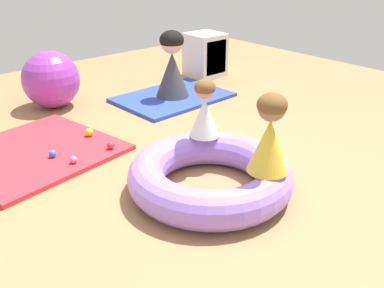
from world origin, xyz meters
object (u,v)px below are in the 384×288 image
play_ball_yellow (89,132)px  child_in_yellow (270,134)px  inflatable_cushion (210,175)px  play_ball_blue (53,154)px  child_in_white (205,109)px  adult_seated (172,65)px  play_ball_pink (74,160)px  exercise_ball_large (51,80)px  storage_cube (206,55)px  play_ball_red (111,145)px

play_ball_yellow → child_in_yellow: bearing=-77.9°
inflatable_cushion → play_ball_blue: inflatable_cushion is taller
inflatable_cushion → child_in_white: 0.54m
adult_seated → inflatable_cushion: bearing=77.7°
inflatable_cushion → play_ball_yellow: inflatable_cushion is taller
play_ball_pink → exercise_ball_large: 1.56m
adult_seated → exercise_ball_large: adult_seated is taller
exercise_ball_large → storage_cube: 2.10m
play_ball_pink → play_ball_blue: (-0.08, 0.21, 0.00)m
child_in_yellow → storage_cube: 3.22m
inflatable_cushion → exercise_ball_large: (-0.06, 2.44, 0.17)m
child_in_yellow → exercise_ball_large: size_ratio=0.88×
child_in_yellow → play_ball_yellow: bearing=-131.9°
child_in_yellow → exercise_ball_large: bearing=-139.3°
play_ball_blue → exercise_ball_large: (0.59, 1.24, 0.23)m
child_in_yellow → child_in_white: 0.71m
inflatable_cushion → play_ball_blue: size_ratio=18.99×
storage_cube → exercise_ball_large: bearing=174.8°
play_ball_red → play_ball_yellow: 0.36m
child_in_white → play_ball_blue: bearing=90.2°
play_ball_red → play_ball_pink: size_ratio=1.10×
exercise_ball_large → adult_seated: bearing=-29.7°
play_ball_yellow → play_ball_pink: bearing=-132.1°
child_in_white → play_ball_yellow: child_in_white is taller
play_ball_red → storage_cube: storage_cube is taller
child_in_white → adult_seated: adult_seated is taller
child_in_white → storage_cube: bearing=1.2°
child_in_white → play_ball_pink: size_ratio=7.50×
play_ball_red → child_in_yellow: bearing=-75.0°
inflatable_cushion → storage_cube: (2.02, 2.25, 0.15)m
child_in_white → storage_cube: (1.78, 1.92, -0.21)m
child_in_yellow → storage_cube: (1.86, 2.62, -0.25)m
child_in_yellow → storage_cube: bearing=-179.3°
child_in_yellow → adult_seated: (0.91, 2.16, -0.13)m
child_in_white → play_ball_red: 0.92m
play_ball_blue → play_ball_yellow: bearing=23.3°
exercise_ball_large → child_in_yellow: bearing=-85.4°
inflatable_cushion → child_in_yellow: 0.57m
play_ball_blue → exercise_ball_large: bearing=64.6°
inflatable_cushion → play_ball_yellow: size_ratio=15.70×
child_in_white → exercise_ball_large: 2.14m
inflatable_cushion → child_in_white: bearing=53.9°
inflatable_cushion → play_ball_yellow: bearing=98.7°
inflatable_cushion → play_ball_red: 1.05m
adult_seated → play_ball_pink: (-1.65, -0.80, -0.33)m
play_ball_red → child_in_white: bearing=-57.0°
play_ball_blue → inflatable_cushion: bearing=-61.3°
inflatable_cushion → adult_seated: adult_seated is taller
adult_seated → storage_cube: (0.94, 0.46, -0.12)m
play_ball_red → play_ball_pink: bearing=-174.1°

